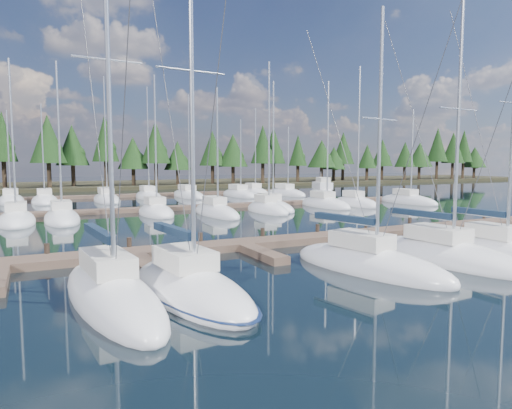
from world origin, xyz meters
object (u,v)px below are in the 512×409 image
front_sailboat_1 (189,288)px  front_sailboat_2 (368,264)px  main_dock (332,238)px  front_sailboat_4 (499,252)px  front_sailboat_0 (111,294)px  front_sailboat_3 (444,256)px  motor_yacht_right (322,190)px

front_sailboat_1 → front_sailboat_2: (8.51, 0.21, -0.01)m
main_dock → front_sailboat_4: bearing=-57.4°
front_sailboat_2 → front_sailboat_1: bearing=-178.6°
front_sailboat_4 → front_sailboat_0: bearing=176.9°
main_dock → front_sailboat_2: size_ratio=3.58×
main_dock → front_sailboat_1: front_sailboat_1 is taller
front_sailboat_3 → front_sailboat_4: 3.27m
front_sailboat_4 → motor_yacht_right: (19.83, 44.86, 0.16)m
front_sailboat_3 → front_sailboat_4: front_sailboat_4 is taller
front_sailboat_0 → front_sailboat_2: bearing=-1.2°
motor_yacht_right → front_sailboat_3: bearing=-117.5°
front_sailboat_3 → front_sailboat_4: (3.21, -0.64, 0.02)m
front_sailboat_0 → front_sailboat_2: (11.22, -0.24, -0.02)m
main_dock → front_sailboat_0: (-14.19, -6.63, 0.09)m
front_sailboat_4 → front_sailboat_3: bearing=168.8°
front_sailboat_4 → motor_yacht_right: bearing=66.1°
front_sailboat_4 → front_sailboat_1: bearing=177.9°
front_sailboat_1 → front_sailboat_4: 16.39m
front_sailboat_2 → front_sailboat_0: bearing=178.8°
front_sailboat_2 → front_sailboat_4: size_ratio=0.87×
front_sailboat_3 → motor_yacht_right: size_ratio=1.54×
main_dock → front_sailboat_2: (-2.97, -6.86, 0.08)m
motor_yacht_right → main_dock: bearing=-123.6°
main_dock → front_sailboat_1: bearing=-148.4°
front_sailboat_2 → front_sailboat_3: bearing=-2.1°
front_sailboat_1 → front_sailboat_4: bearing=-2.1°
front_sailboat_1 → front_sailboat_2: front_sailboat_1 is taller
front_sailboat_1 → motor_yacht_right: (36.22, 44.26, 0.17)m
front_sailboat_0 → front_sailboat_1: 2.74m
main_dock → front_sailboat_3: size_ratio=3.27×
front_sailboat_3 → front_sailboat_4: bearing=-11.2°
front_sailboat_2 → motor_yacht_right: 52.04m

